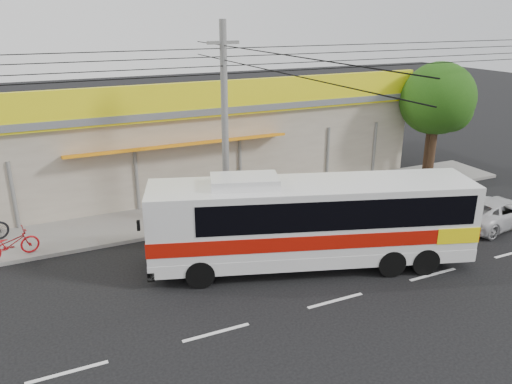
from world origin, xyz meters
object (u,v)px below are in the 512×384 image
motorbike_red (10,244)px  white_car (496,212)px  utility_pole (223,60)px  tree_near (441,101)px  coach_bus (316,218)px  tree_far (435,103)px

motorbike_red → white_car: bearing=-118.9°
utility_pole → tree_near: 13.14m
coach_bus → white_car: (8.89, -0.06, -1.26)m
motorbike_red → tree_near: 21.31m
coach_bus → utility_pole: (-1.65, 4.38, 5.04)m
coach_bus → tree_near: tree_near is taller
coach_bus → motorbike_red: bearing=171.7°
white_car → tree_near: (2.23, 6.11, 3.64)m
tree_near → coach_bus: bearing=-151.4°
white_car → tree_far: bearing=-27.2°
white_car → utility_pole: utility_pole is taller
coach_bus → white_car: coach_bus is taller
coach_bus → white_car: 8.98m
motorbike_red → tree_near: size_ratio=0.32×
coach_bus → tree_far: size_ratio=1.92×
white_car → utility_pole: 13.05m
coach_bus → tree_near: 12.88m
utility_pole → tree_far: size_ratio=5.73×
coach_bus → tree_far: (11.31, 6.61, 2.17)m
white_car → motorbike_red: bearing=68.0°
motorbike_red → tree_far: 21.51m
utility_pole → tree_far: utility_pole is taller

